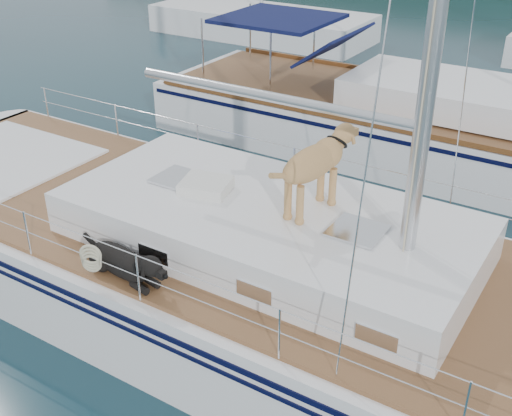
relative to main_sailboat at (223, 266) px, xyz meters
The scene contains 4 objects.
ground 0.69m from the main_sailboat, behind, with size 120.00×120.00×0.00m, color black.
main_sailboat is the anchor object (origin of this frame).
neighbor_sailboat 6.63m from the main_sailboat, 87.83° to the left, with size 11.00×3.50×13.30m.
bg_boat_west 16.18m from the main_sailboat, 120.04° to the left, with size 8.00×3.00×11.65m.
Camera 1 is at (4.41, -5.99, 5.53)m, focal length 45.00 mm.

